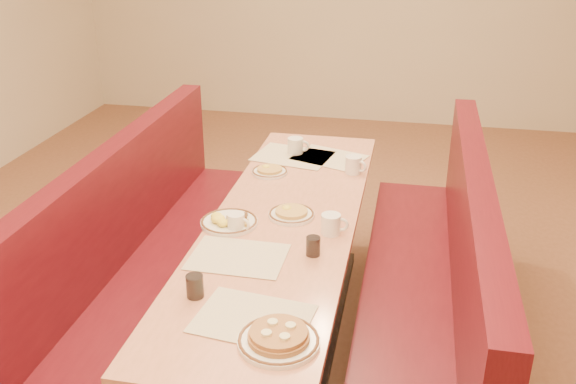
% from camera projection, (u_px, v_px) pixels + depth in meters
% --- Properties ---
extents(ground, '(8.00, 8.00, 0.00)m').
position_uv_depth(ground, '(284.00, 343.00, 3.45)').
color(ground, '#9E6647').
rests_on(ground, ground).
extents(diner_table, '(0.70, 2.50, 0.75)m').
position_uv_depth(diner_table, '(284.00, 284.00, 3.29)').
color(diner_table, black).
rests_on(diner_table, ground).
extents(booth_left, '(0.55, 2.50, 1.05)m').
position_uv_depth(booth_left, '(150.00, 271.00, 3.43)').
color(booth_left, '#4C3326').
rests_on(booth_left, ground).
extents(booth_right, '(0.55, 2.50, 1.05)m').
position_uv_depth(booth_right, '(429.00, 302.00, 3.16)').
color(booth_right, '#4C3326').
rests_on(booth_right, ground).
extents(placemat_near_left, '(0.41, 0.31, 0.00)m').
position_uv_depth(placemat_near_left, '(238.00, 257.00, 2.79)').
color(placemat_near_left, beige).
rests_on(placemat_near_left, diner_table).
extents(placemat_near_right, '(0.45, 0.36, 0.00)m').
position_uv_depth(placemat_near_right, '(253.00, 318.00, 2.38)').
color(placemat_near_right, beige).
rests_on(placemat_near_right, diner_table).
extents(placemat_far_left, '(0.50, 0.41, 0.00)m').
position_uv_depth(placemat_far_left, '(293.00, 156.00, 3.91)').
color(placemat_far_left, beige).
rests_on(placemat_far_left, diner_table).
extents(placemat_far_right, '(0.48, 0.42, 0.00)m').
position_uv_depth(placemat_far_right, '(329.00, 157.00, 3.88)').
color(placemat_far_right, beige).
rests_on(placemat_far_right, diner_table).
extents(pancake_plate, '(0.29, 0.29, 0.07)m').
position_uv_depth(pancake_plate, '(279.00, 338.00, 2.24)').
color(pancake_plate, white).
rests_on(pancake_plate, diner_table).
extents(eggs_plate, '(0.28, 0.28, 0.06)m').
position_uv_depth(eggs_plate, '(228.00, 221.00, 3.07)').
color(eggs_plate, white).
rests_on(eggs_plate, diner_table).
extents(extra_plate_mid, '(0.23, 0.23, 0.05)m').
position_uv_depth(extra_plate_mid, '(291.00, 213.00, 3.15)').
color(extra_plate_mid, white).
rests_on(extra_plate_mid, diner_table).
extents(extra_plate_far, '(0.21, 0.21, 0.04)m').
position_uv_depth(extra_plate_far, '(270.00, 171.00, 3.66)').
color(extra_plate_far, white).
rests_on(extra_plate_far, diner_table).
extents(coffee_mug_a, '(0.13, 0.09, 0.10)m').
position_uv_depth(coffee_mug_a, '(332.00, 224.00, 2.98)').
color(coffee_mug_a, white).
rests_on(coffee_mug_a, diner_table).
extents(coffee_mug_b, '(0.11, 0.08, 0.09)m').
position_uv_depth(coffee_mug_b, '(237.00, 222.00, 3.00)').
color(coffee_mug_b, white).
rests_on(coffee_mug_b, diner_table).
extents(coffee_mug_c, '(0.13, 0.09, 0.10)m').
position_uv_depth(coffee_mug_c, '(354.00, 164.00, 3.65)').
color(coffee_mug_c, white).
rests_on(coffee_mug_c, diner_table).
extents(coffee_mug_d, '(0.13, 0.09, 0.10)m').
position_uv_depth(coffee_mug_d, '(296.00, 146.00, 3.93)').
color(coffee_mug_d, white).
rests_on(coffee_mug_d, diner_table).
extents(soda_tumbler_near, '(0.07, 0.07, 0.09)m').
position_uv_depth(soda_tumbler_near, '(195.00, 286.00, 2.50)').
color(soda_tumbler_near, black).
rests_on(soda_tumbler_near, diner_table).
extents(soda_tumbler_mid, '(0.06, 0.06, 0.09)m').
position_uv_depth(soda_tumbler_mid, '(313.00, 246.00, 2.80)').
color(soda_tumbler_mid, black).
rests_on(soda_tumbler_mid, diner_table).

